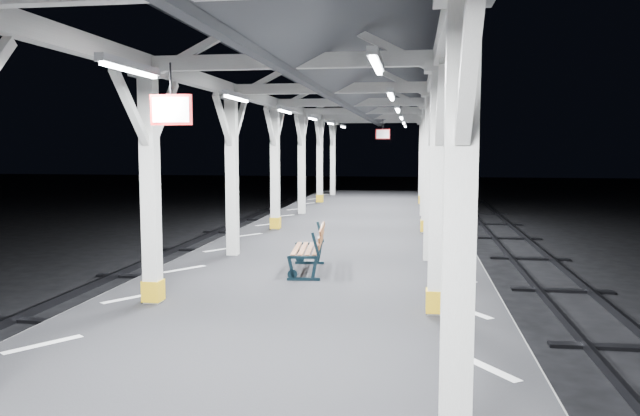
# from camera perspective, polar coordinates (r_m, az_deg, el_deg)

# --- Properties ---
(platform) EXTENTS (6.00, 50.00, 1.00)m
(platform) POSITION_cam_1_polar(r_m,az_deg,el_deg) (7.11, -6.10, -17.08)
(platform) COLOR black
(platform) RESTS_ON ground
(hazard_stripes_left) EXTENTS (1.00, 48.00, 0.01)m
(hazard_stripes_left) POSITION_cam_1_polar(r_m,az_deg,el_deg) (7.90, -23.97, -11.33)
(hazard_stripes_left) COLOR silver
(hazard_stripes_left) RESTS_ON platform
(hazard_stripes_right) EXTENTS (1.00, 48.00, 0.01)m
(hazard_stripes_right) POSITION_cam_1_polar(r_m,az_deg,el_deg) (6.77, 14.99, -13.89)
(hazard_stripes_right) COLOR silver
(hazard_stripes_right) RESTS_ON platform
(canopy) EXTENTS (5.40, 49.00, 4.65)m
(canopy) POSITION_cam_1_polar(r_m,az_deg,el_deg) (6.67, -6.52, 16.96)
(canopy) COLOR silver
(canopy) RESTS_ON platform
(bench_mid) EXTENTS (0.72, 1.58, 0.83)m
(bench_mid) POSITION_cam_1_polar(r_m,az_deg,el_deg) (11.15, -0.77, -3.63)
(bench_mid) COLOR black
(bench_mid) RESTS_ON platform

